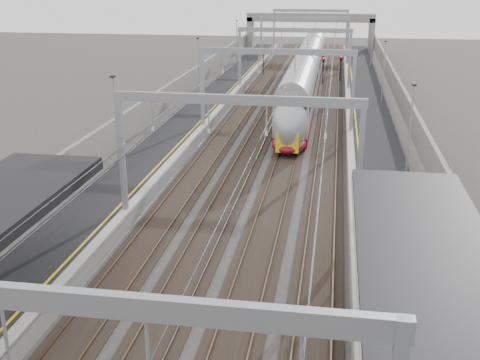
% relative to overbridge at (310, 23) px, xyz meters
% --- Properties ---
extents(platform_left, '(4.00, 120.00, 1.00)m').
position_rel_overbridge_xyz_m(platform_left, '(-8.00, -55.00, -4.81)').
color(platform_left, black).
rests_on(platform_left, ground).
extents(platform_right, '(4.00, 120.00, 1.00)m').
position_rel_overbridge_xyz_m(platform_right, '(8.00, -55.00, -4.81)').
color(platform_right, black).
rests_on(platform_right, ground).
extents(tracks, '(11.40, 140.00, 0.20)m').
position_rel_overbridge_xyz_m(tracks, '(0.00, -55.00, -5.26)').
color(tracks, black).
rests_on(tracks, ground).
extents(overhead_line, '(13.00, 140.00, 6.60)m').
position_rel_overbridge_xyz_m(overhead_line, '(0.00, -48.38, 0.83)').
color(overhead_line, gray).
rests_on(overhead_line, platform_left).
extents(overbridge, '(22.00, 2.20, 6.90)m').
position_rel_overbridge_xyz_m(overbridge, '(0.00, 0.00, 0.00)').
color(overbridge, slate).
rests_on(overbridge, ground).
extents(wall_left, '(0.30, 120.00, 3.20)m').
position_rel_overbridge_xyz_m(wall_left, '(-11.20, -55.00, -3.71)').
color(wall_left, slate).
rests_on(wall_left, ground).
extents(wall_right, '(0.30, 120.00, 3.20)m').
position_rel_overbridge_xyz_m(wall_right, '(11.20, -55.00, -3.71)').
color(wall_right, slate).
rests_on(wall_right, ground).
extents(train, '(2.76, 50.35, 4.37)m').
position_rel_overbridge_xyz_m(train, '(1.50, -40.63, -3.17)').
color(train, maroon).
rests_on(train, ground).
extents(signal_green, '(0.32, 0.32, 3.48)m').
position_rel_overbridge_xyz_m(signal_green, '(-5.20, -24.27, -2.89)').
color(signal_green, black).
rests_on(signal_green, ground).
extents(signal_red_near, '(0.32, 0.32, 3.48)m').
position_rel_overbridge_xyz_m(signal_red_near, '(3.20, -29.89, -2.89)').
color(signal_red_near, black).
rests_on(signal_red_near, ground).
extents(signal_red_far, '(0.32, 0.32, 3.48)m').
position_rel_overbridge_xyz_m(signal_red_far, '(5.40, -28.02, -2.89)').
color(signal_red_far, black).
rests_on(signal_red_far, ground).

